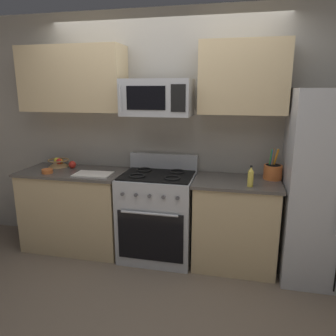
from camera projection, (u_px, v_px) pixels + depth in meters
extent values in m
plane|color=#6B5B4C|center=(140.00, 290.00, 2.90)|extent=(16.00, 16.00, 0.00)
cube|color=#9E998E|center=(166.00, 134.00, 3.57)|extent=(8.00, 0.10, 2.60)
cube|color=tan|center=(76.00, 211.00, 3.63)|extent=(1.12, 0.56, 0.88)
cube|color=#4C4742|center=(73.00, 172.00, 3.52)|extent=(1.16, 0.60, 0.03)
cube|color=#B2B5BA|center=(158.00, 217.00, 3.42)|extent=(0.76, 0.60, 0.91)
cube|color=black|center=(150.00, 237.00, 3.15)|extent=(0.67, 0.01, 0.51)
cylinder|color=#B2B5BA|center=(149.00, 214.00, 3.07)|extent=(0.57, 0.02, 0.02)
cube|color=black|center=(157.00, 175.00, 3.31)|extent=(0.73, 0.54, 0.02)
cube|color=#B2B5BA|center=(164.00, 162.00, 3.54)|extent=(0.76, 0.06, 0.18)
torus|color=black|center=(137.00, 176.00, 3.22)|extent=(0.17, 0.17, 0.02)
torus|color=black|center=(172.00, 178.00, 3.14)|extent=(0.17, 0.17, 0.02)
torus|color=black|center=(144.00, 170.00, 3.46)|extent=(0.17, 0.17, 0.02)
torus|color=black|center=(177.00, 172.00, 3.38)|extent=(0.17, 0.17, 0.02)
cylinder|color=#4C4C51|center=(122.00, 194.00, 3.10)|extent=(0.04, 0.02, 0.04)
cylinder|color=#4C4C51|center=(136.00, 195.00, 3.07)|extent=(0.04, 0.02, 0.04)
cylinder|color=#4C4C51|center=(149.00, 196.00, 3.04)|extent=(0.04, 0.02, 0.04)
cylinder|color=#4C4C51|center=(163.00, 197.00, 3.01)|extent=(0.04, 0.02, 0.04)
cylinder|color=#4C4C51|center=(177.00, 198.00, 2.98)|extent=(0.04, 0.02, 0.04)
cube|color=tan|center=(235.00, 225.00, 3.25)|extent=(0.80, 0.56, 0.88)
cube|color=#4C4742|center=(237.00, 182.00, 3.14)|extent=(0.84, 0.60, 0.03)
cube|color=#B2B5BA|center=(335.00, 188.00, 2.93)|extent=(0.89, 0.67, 1.79)
cube|color=#B2B5BA|center=(158.00, 98.00, 3.15)|extent=(0.69, 0.40, 0.35)
cube|color=black|center=(146.00, 98.00, 2.97)|extent=(0.38, 0.01, 0.22)
cube|color=black|center=(178.00, 98.00, 2.90)|extent=(0.14, 0.01, 0.25)
cylinder|color=#B2B5BA|center=(120.00, 98.00, 3.00)|extent=(0.02, 0.02, 0.25)
cube|color=tan|center=(73.00, 79.00, 3.43)|extent=(1.15, 0.34, 0.68)
cube|color=tan|center=(243.00, 78.00, 3.04)|extent=(0.83, 0.34, 0.68)
cylinder|color=#D1662D|center=(273.00, 172.00, 3.17)|extent=(0.18, 0.18, 0.14)
cylinder|color=black|center=(273.00, 171.00, 3.17)|extent=(0.15, 0.15, 0.12)
cylinder|color=green|center=(270.00, 162.00, 3.18)|extent=(0.05, 0.05, 0.27)
cylinder|color=olive|center=(272.00, 162.00, 3.16)|extent=(0.04, 0.05, 0.28)
cylinder|color=orange|center=(275.00, 162.00, 3.17)|extent=(0.07, 0.04, 0.28)
cylinder|color=blue|center=(271.00, 162.00, 3.19)|extent=(0.05, 0.04, 0.27)
cone|color=#9E7A4C|center=(59.00, 163.00, 3.70)|extent=(0.23, 0.23, 0.08)
torus|color=#9E7A4C|center=(58.00, 160.00, 3.70)|extent=(0.24, 0.24, 0.02)
sphere|color=red|center=(59.00, 161.00, 3.67)|extent=(0.07, 0.07, 0.07)
sphere|color=orange|center=(60.00, 161.00, 3.68)|extent=(0.06, 0.06, 0.06)
sphere|color=yellow|center=(57.00, 161.00, 3.71)|extent=(0.07, 0.07, 0.07)
sphere|color=red|center=(72.00, 165.00, 3.62)|extent=(0.08, 0.08, 0.08)
cube|color=silver|center=(93.00, 174.00, 3.34)|extent=(0.39, 0.26, 0.02)
cylinder|color=gold|center=(250.00, 179.00, 2.93)|extent=(0.05, 0.05, 0.14)
cone|color=gold|center=(251.00, 169.00, 2.90)|extent=(0.05, 0.05, 0.04)
cylinder|color=black|center=(251.00, 166.00, 2.90)|extent=(0.02, 0.02, 0.01)
cylinder|color=#D1662D|center=(47.00, 171.00, 3.41)|extent=(0.12, 0.12, 0.04)
torus|color=#D1662D|center=(47.00, 170.00, 3.40)|extent=(0.12, 0.12, 0.01)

